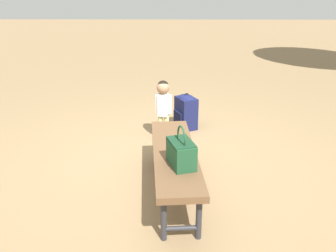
{
  "coord_description": "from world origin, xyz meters",
  "views": [
    {
      "loc": [
        -3.74,
        -0.12,
        1.89
      ],
      "look_at": [
        -0.1,
        -0.07,
        0.45
      ],
      "focal_mm": 37.35,
      "sensor_mm": 36.0,
      "label": 1
    }
  ],
  "objects_px": {
    "child_standing": "(163,101)",
    "backpack_large": "(186,111)",
    "backpack_small": "(174,153)",
    "park_bench": "(174,156)",
    "handbag": "(181,152)"
  },
  "relations": [
    {
      "from": "child_standing",
      "to": "backpack_large",
      "type": "relative_size",
      "value": 1.54
    },
    {
      "from": "child_standing",
      "to": "backpack_small",
      "type": "bearing_deg",
      "value": -169.9
    },
    {
      "from": "backpack_large",
      "to": "backpack_small",
      "type": "distance_m",
      "value": 1.21
    },
    {
      "from": "park_bench",
      "to": "backpack_large",
      "type": "relative_size",
      "value": 3.09
    },
    {
      "from": "backpack_small",
      "to": "child_standing",
      "type": "bearing_deg",
      "value": 10.1
    },
    {
      "from": "child_standing",
      "to": "backpack_small",
      "type": "relative_size",
      "value": 2.35
    },
    {
      "from": "handbag",
      "to": "backpack_large",
      "type": "height_order",
      "value": "handbag"
    },
    {
      "from": "handbag",
      "to": "backpack_small",
      "type": "bearing_deg",
      "value": 4.07
    },
    {
      "from": "park_bench",
      "to": "backpack_large",
      "type": "xyz_separation_m",
      "value": [
        1.72,
        -0.17,
        -0.13
      ]
    },
    {
      "from": "handbag",
      "to": "backpack_large",
      "type": "xyz_separation_m",
      "value": [
        2.0,
        -0.12,
        -0.31
      ]
    },
    {
      "from": "handbag",
      "to": "backpack_large",
      "type": "relative_size",
      "value": 0.7
    },
    {
      "from": "handbag",
      "to": "backpack_small",
      "type": "xyz_separation_m",
      "value": [
        0.8,
        0.06,
        -0.4
      ]
    },
    {
      "from": "park_bench",
      "to": "backpack_small",
      "type": "height_order",
      "value": "park_bench"
    },
    {
      "from": "park_bench",
      "to": "backpack_large",
      "type": "distance_m",
      "value": 1.74
    },
    {
      "from": "child_standing",
      "to": "backpack_small",
      "type": "distance_m",
      "value": 0.87
    }
  ]
}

